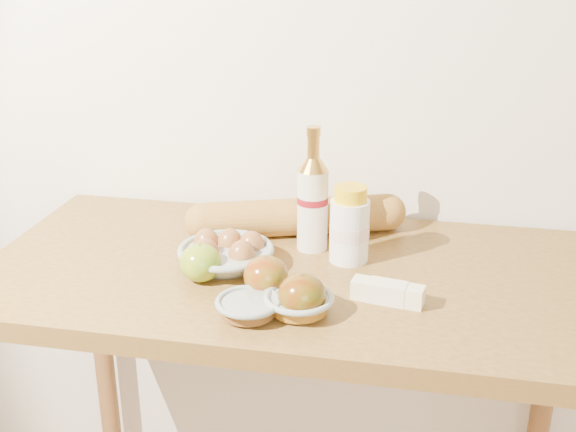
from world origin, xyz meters
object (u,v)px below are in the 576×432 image
object	(u,v)px
cream_bottle	(349,227)
table	(291,323)
egg_bowl	(226,254)
baguette	(297,217)
bourbon_bottle	(313,201)

from	to	relation	value
cream_bottle	table	bearing A→B (deg)	-141.01
egg_bowl	baguette	world-z (taller)	baguette
baguette	cream_bottle	bearing A→B (deg)	-60.10
egg_bowl	bourbon_bottle	bearing A→B (deg)	38.36
cream_bottle	baguette	size ratio (longest dim) A/B	0.32
cream_bottle	egg_bowl	world-z (taller)	cream_bottle
table	baguette	size ratio (longest dim) A/B	2.51
bourbon_bottle	cream_bottle	world-z (taller)	bourbon_bottle
table	egg_bowl	size ratio (longest dim) A/B	6.07
table	egg_bowl	bearing A→B (deg)	-171.73
bourbon_bottle	egg_bowl	bearing A→B (deg)	-159.48
egg_bowl	baguette	distance (m)	0.21
bourbon_bottle	cream_bottle	bearing A→B (deg)	-45.38
cream_bottle	egg_bowl	size ratio (longest dim) A/B	0.78
bourbon_bottle	egg_bowl	size ratio (longest dim) A/B	1.30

